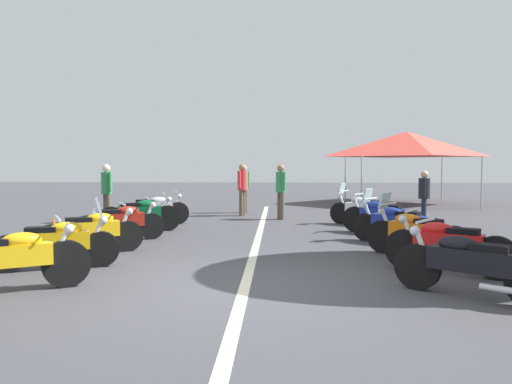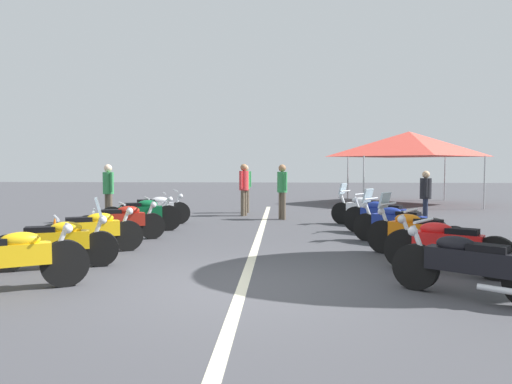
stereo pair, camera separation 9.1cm
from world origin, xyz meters
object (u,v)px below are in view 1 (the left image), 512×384
motorcycle_right_row_3 (397,223)px  event_tent (406,144)px  motorcycle_right_row_1 (447,245)px  motorcycle_right_row_5 (365,209)px  traffic_cone_2 (54,231)px  motorcycle_left_row_4 (140,214)px  motorcycle_left_row_0 (9,259)px  motorcycle_left_row_3 (121,221)px  motorcycle_right_row_2 (415,232)px  bystander_0 (242,185)px  bystander_2 (281,187)px  motorcycle_left_row_2 (92,231)px  motorcycle_left_row_5 (153,209)px  motorcycle_left_row_1 (57,242)px  motorcycle_right_row_0 (470,264)px  bystander_4 (244,185)px  bystander_3 (424,194)px  bystander_1 (107,188)px  motorcycle_right_row_4 (381,216)px

motorcycle_right_row_3 → event_tent: size_ratio=0.35×
motorcycle_right_row_1 → motorcycle_right_row_5: size_ratio=0.95×
traffic_cone_2 → motorcycle_left_row_4: bearing=-32.2°
motorcycle_left_row_0 → motorcycle_left_row_3: size_ratio=1.02×
motorcycle_right_row_2 → motorcycle_right_row_3: motorcycle_right_row_2 is taller
motorcycle_right_row_1 → traffic_cone_2: 8.05m
motorcycle_right_row_2 → motorcycle_right_row_3: 1.52m
bystander_0 → bystander_2: bearing=162.7°
motorcycle_left_row_2 → bystander_0: bystander_0 is taller
motorcycle_right_row_2 → event_tent: event_tent is taller
event_tent → traffic_cone_2: bearing=137.2°
motorcycle_left_row_5 → bystander_2: bearing=0.1°
traffic_cone_2 → event_tent: (11.41, -10.57, 2.36)m
traffic_cone_2 → motorcycle_left_row_1: bearing=-153.8°
motorcycle_right_row_0 → bystander_2: bystander_2 is taller
motorcycle_left_row_4 → bystander_4: bystander_4 is taller
motorcycle_left_row_3 → motorcycle_left_row_5: motorcycle_left_row_5 is taller
motorcycle_right_row_2 → motorcycle_right_row_5: size_ratio=0.87×
motorcycle_left_row_0 → motorcycle_right_row_1: motorcycle_left_row_0 is taller
bystander_3 → bystander_4: (3.49, 5.42, 0.10)m
motorcycle_left_row_2 → motorcycle_right_row_1: (-1.47, -6.40, 0.02)m
bystander_3 → motorcycle_left_row_4: bearing=-153.1°
motorcycle_left_row_3 → bystander_1: size_ratio=1.09×
motorcycle_left_row_2 → motorcycle_right_row_2: bearing=-28.9°
bystander_0 → motorcycle_right_row_3: bearing=145.0°
traffic_cone_2 → bystander_4: bearing=-27.2°
motorcycle_left_row_1 → bystander_2: bystander_2 is taller
motorcycle_right_row_2 → motorcycle_right_row_1: bearing=133.2°
motorcycle_left_row_2 → bystander_4: bystander_4 is taller
motorcycle_right_row_4 → bystander_3: 2.37m
motorcycle_left_row_3 → bystander_3: bearing=-3.2°
motorcycle_right_row_3 → bystander_3: bearing=-78.4°
motorcycle_right_row_0 → traffic_cone_2: bearing=9.9°
motorcycle_right_row_0 → event_tent: 15.84m
motorcycle_right_row_5 → bystander_2: bystander_2 is taller
motorcycle_right_row_5 → motorcycle_left_row_4: bearing=46.1°
traffic_cone_2 → bystander_1: size_ratio=0.35×
motorcycle_left_row_5 → bystander_1: 1.70m
motorcycle_left_row_1 → motorcycle_right_row_0: 6.41m
motorcycle_left_row_5 → motorcycle_right_row_1: 8.75m
motorcycle_right_row_0 → traffic_cone_2: 8.44m
motorcycle_right_row_0 → motorcycle_right_row_4: size_ratio=0.95×
motorcycle_left_row_0 → motorcycle_left_row_1: (1.52, 0.02, -0.01)m
motorcycle_left_row_4 → motorcycle_right_row_2: 6.99m
motorcycle_left_row_1 → motorcycle_right_row_5: (6.11, -6.19, 0.01)m
bystander_4 → motorcycle_right_row_1: bearing=-19.3°
bystander_2 → bystander_3: 4.33m
motorcycle_left_row_3 → motorcycle_right_row_4: 6.37m
traffic_cone_2 → bystander_0: (6.14, -3.70, 0.76)m
traffic_cone_2 → bystander_1: (3.98, 0.23, 0.75)m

